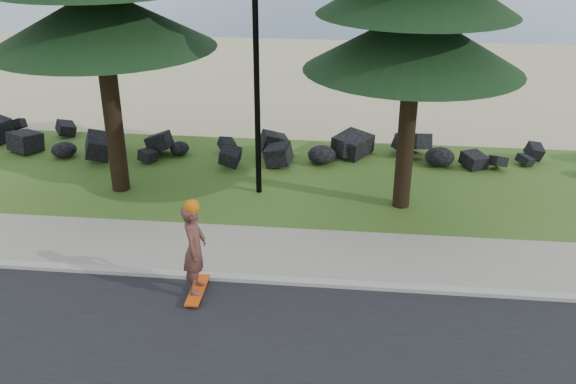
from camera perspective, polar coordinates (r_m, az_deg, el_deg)
name	(u,v)px	position (r m, az deg, el deg)	size (l,w,h in m)	color
ground	(236,256)	(13.32, -4.64, -5.72)	(160.00, 160.00, 0.00)	#3B5B1C
kerb	(228,278)	(12.55, -5.40, -7.60)	(160.00, 0.20, 0.10)	#AFAC9D
sidewalk	(238,250)	(13.47, -4.50, -5.15)	(160.00, 2.00, 0.08)	gray
beach_sand	(300,77)	(26.72, 1.06, 10.23)	(160.00, 15.00, 0.01)	tan
seawall_boulders	(272,156)	(18.30, -1.48, 3.18)	(60.00, 2.40, 1.10)	black
lamp_post	(256,24)	(14.86, -2.91, 14.66)	(0.25, 0.14, 8.14)	black
skateboarder	(195,249)	(11.71, -8.30, -5.04)	(0.42, 1.04, 1.94)	#DC490C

